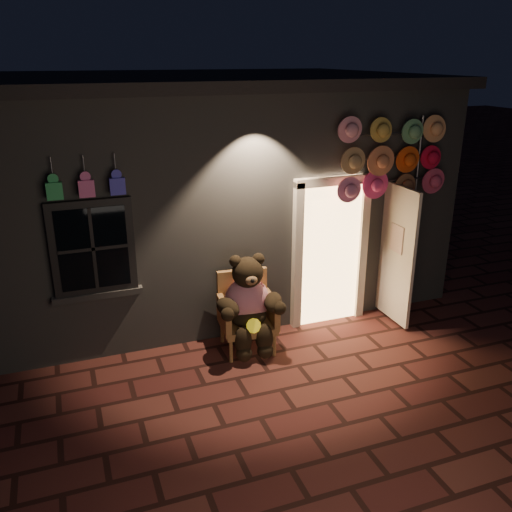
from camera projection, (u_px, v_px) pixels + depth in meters
ground at (281, 390)px, 6.46m from camera, size 60.00×60.00×0.00m
shop_building at (194, 179)px, 9.36m from camera, size 7.30×5.95×3.51m
wicker_armchair at (246, 311)px, 7.26m from camera, size 0.77×0.70×1.04m
teddy_bear at (249, 304)px, 7.08m from camera, size 0.96×0.77×1.32m
hat_rack at (394, 160)px, 7.45m from camera, size 1.69×0.22×2.98m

